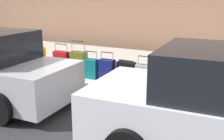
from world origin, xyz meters
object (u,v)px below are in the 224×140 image
at_px(suitcase_navy_6, 107,70).
at_px(fire_hydrant, 43,58).
at_px(suitcase_silver_4, 145,75).
at_px(suitcase_teal_7, 91,69).
at_px(suitcase_teal_0, 222,82).
at_px(suitcase_red_9, 62,62).
at_px(suitcase_black_5, 126,72).
at_px(suitcase_olive_8, 79,63).
at_px(bollard_post, 26,55).
at_px(suitcase_red_2, 181,80).
at_px(suitcase_olive_1, 202,81).
at_px(suitcase_maroon_3, 163,77).

distance_m(suitcase_navy_6, fire_hydrant, 2.29).
distance_m(suitcase_silver_4, suitcase_teal_7, 1.56).
distance_m(suitcase_teal_0, suitcase_red_9, 4.52).
relative_size(suitcase_silver_4, suitcase_teal_7, 0.98).
height_order(suitcase_black_5, suitcase_olive_8, suitcase_olive_8).
bearing_deg(suitcase_teal_0, suitcase_red_9, -0.18).
bearing_deg(suitcase_navy_6, suitcase_teal_7, 4.03).
bearing_deg(suitcase_olive_8, suitcase_red_9, 8.60).
bearing_deg(suitcase_navy_6, bollard_post, 2.29).
distance_m(suitcase_red_2, suitcase_navy_6, 2.03).
height_order(suitcase_red_9, bollard_post, bollard_post).
relative_size(suitcase_navy_6, suitcase_red_9, 0.89).
bearing_deg(suitcase_teal_0, suitcase_teal_7, 0.58).
relative_size(suitcase_teal_7, fire_hydrant, 1.05).
xyz_separation_m(suitcase_red_2, suitcase_red_9, (3.58, 0.06, 0.07)).
height_order(suitcase_black_5, suitcase_red_9, suitcase_red_9).
distance_m(suitcase_olive_1, suitcase_black_5, 1.98).
height_order(suitcase_teal_0, suitcase_black_5, suitcase_teal_0).
distance_m(suitcase_red_9, fire_hydrant, 0.74).
relative_size(suitcase_red_2, suitcase_maroon_3, 0.66).
bearing_deg(bollard_post, suitcase_teal_0, -178.87).
bearing_deg(suitcase_silver_4, suitcase_teal_7, 4.66).
bearing_deg(suitcase_olive_1, suitcase_silver_4, -0.52).
distance_m(suitcase_red_2, bollard_post, 4.86).
bearing_deg(suitcase_maroon_3, bollard_post, 2.47).
height_order(suitcase_silver_4, suitcase_red_9, suitcase_red_9).
height_order(suitcase_teal_0, bollard_post, suitcase_teal_0).
bearing_deg(suitcase_teal_0, suitcase_maroon_3, -3.04).
xyz_separation_m(suitcase_teal_0, suitcase_red_2, (0.93, -0.08, -0.11)).
xyz_separation_m(suitcase_maroon_3, suitcase_black_5, (1.02, -0.03, -0.00)).
relative_size(suitcase_teal_0, suitcase_black_5, 1.73).
distance_m(suitcase_olive_1, suitcase_navy_6, 2.51).
bearing_deg(suitcase_black_5, bollard_post, 3.82).
height_order(suitcase_teal_0, suitcase_red_9, suitcase_teal_0).
xyz_separation_m(suitcase_olive_1, fire_hydrant, (4.79, 0.04, 0.09)).
bearing_deg(suitcase_teal_0, suitcase_black_5, -2.59).
bearing_deg(suitcase_red_2, suitcase_silver_4, -0.82).
xyz_separation_m(suitcase_teal_0, suitcase_black_5, (2.44, -0.11, -0.10)).
bearing_deg(fire_hydrant, suitcase_silver_4, -179.04).
distance_m(suitcase_olive_8, fire_hydrant, 1.29).
bearing_deg(suitcase_teal_7, suitcase_olive_1, -177.82).
xyz_separation_m(suitcase_olive_1, bollard_post, (5.33, 0.19, 0.16)).
distance_m(suitcase_red_2, suitcase_olive_8, 3.03).
relative_size(suitcase_maroon_3, suitcase_red_9, 0.98).
distance_m(suitcase_silver_4, suitcase_navy_6, 1.08).
distance_m(suitcase_teal_0, suitcase_black_5, 2.44).
bearing_deg(suitcase_silver_4, suitcase_red_2, 179.18).
xyz_separation_m(fire_hydrant, bollard_post, (0.54, 0.15, 0.07)).
bearing_deg(bollard_post, suitcase_red_2, -177.73).
bearing_deg(bollard_post, suitcase_olive_1, -177.93).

